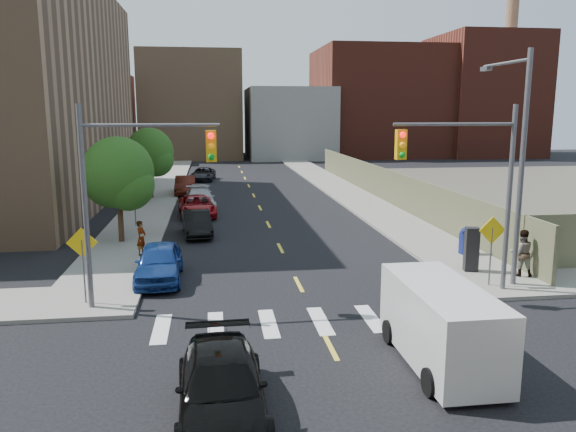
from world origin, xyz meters
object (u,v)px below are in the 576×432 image
object	(u,v)px
parked_car_blue	(159,262)
payphone	(471,249)
parked_car_red	(197,206)
black_sedan	(221,387)
cargo_van	(439,321)
pedestrian_east	(522,253)
parked_car_grey	(203,174)
parked_car_silver	(200,199)
parked_car_black	(197,223)
mailbox	(466,241)
pedestrian_west	(141,238)
parked_car_maroon	(185,185)
parked_car_white	(199,194)

from	to	relation	value
parked_car_blue	payphone	size ratio (longest dim) A/B	2.41
parked_car_red	black_sedan	bearing A→B (deg)	-92.79
cargo_van	pedestrian_east	world-z (taller)	cargo_van
parked_car_grey	black_sedan	bearing A→B (deg)	-82.76
payphone	parked_car_silver	bearing A→B (deg)	134.91
parked_car_black	cargo_van	xyz separation A→B (m)	(6.90, -16.95, 0.49)
parked_car_silver	mailbox	distance (m)	19.31
parked_car_red	pedestrian_west	size ratio (longest dim) A/B	3.02
mailbox	cargo_van	bearing A→B (deg)	-124.79
payphone	pedestrian_west	bearing A→B (deg)	173.10
cargo_van	pedestrian_west	distance (m)	15.53
parked_car_red	cargo_van	bearing A→B (deg)	-78.22
parked_car_grey	pedestrian_east	distance (m)	37.61
parked_car_red	parked_car_grey	world-z (taller)	parked_car_red
cargo_van	parked_car_blue	bearing A→B (deg)	133.34
parked_car_grey	pedestrian_east	bearing A→B (deg)	-63.40
parked_car_silver	parked_car_maroon	xyz separation A→B (m)	(-1.30, 7.46, 0.03)
parked_car_blue	black_sedan	distance (m)	10.93
parked_car_red	parked_car_blue	bearing A→B (deg)	-100.16
parked_car_white	parked_car_grey	bearing A→B (deg)	89.02
parked_car_black	pedestrian_east	bearing A→B (deg)	-43.11
parked_car_silver	parked_car_white	bearing A→B (deg)	88.07
black_sedan	cargo_van	bearing A→B (deg)	17.81
parked_car_blue	pedestrian_east	world-z (taller)	pedestrian_east
parked_car_silver	mailbox	xyz separation A→B (m)	(12.62, -14.61, 0.03)
payphone	pedestrian_west	xyz separation A→B (m)	(-14.01, 4.57, -0.12)
parked_car_black	black_sedan	bearing A→B (deg)	-92.95
parked_car_black	mailbox	xyz separation A→B (m)	(12.62, -6.39, 0.08)
parked_car_blue	parked_car_grey	size ratio (longest dim) A/B	0.97
parked_car_black	payphone	size ratio (longest dim) A/B	2.22
parked_car_red	mailbox	bearing A→B (deg)	-49.07
parked_car_white	parked_car_grey	size ratio (longest dim) A/B	0.95
parked_car_white	cargo_van	distance (m)	28.67
parked_car_white	parked_car_black	bearing A→B (deg)	-90.10
black_sedan	payphone	world-z (taller)	payphone
pedestrian_east	parked_car_black	bearing A→B (deg)	-25.87
parked_car_silver	pedestrian_west	distance (m)	12.99
parked_car_maroon	mailbox	xyz separation A→B (m)	(13.92, -22.07, 0.00)
cargo_van	parked_car_black	bearing A→B (deg)	112.05
parked_car_red	mailbox	distance (m)	17.63
parked_car_grey	payphone	xyz separation A→B (m)	(11.57, -34.25, 0.43)
parked_car_blue	payphone	world-z (taller)	payphone
parked_car_grey	pedestrian_west	xyz separation A→B (m)	(-2.43, -29.67, 0.32)
payphone	parked_car_maroon	bearing A→B (deg)	128.62
black_sedan	pedestrian_west	world-z (taller)	pedestrian_west
parked_car_maroon	cargo_van	distance (m)	33.65
parked_car_white	black_sedan	xyz separation A→B (m)	(1.09, -29.83, -0.04)
parked_car_grey	pedestrian_west	world-z (taller)	pedestrian_west
parked_car_black	black_sedan	size ratio (longest dim) A/B	0.85
parked_car_maroon	cargo_van	world-z (taller)	cargo_van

